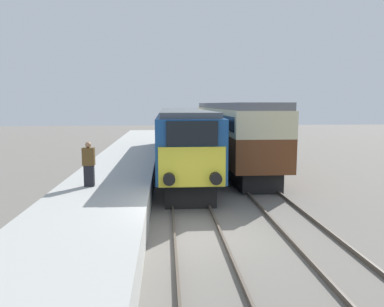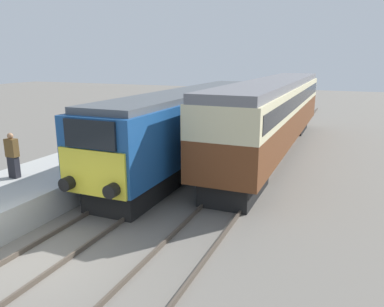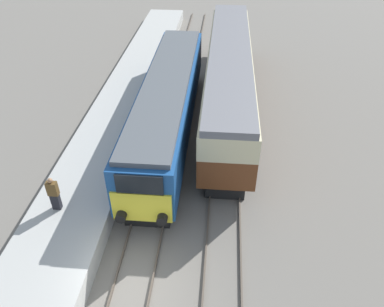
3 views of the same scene
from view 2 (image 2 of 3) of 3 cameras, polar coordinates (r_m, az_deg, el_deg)
ground_plane at (r=11.12m, az=-22.59°, el=-15.05°), size 120.00×120.00×0.00m
platform_left at (r=18.62m, az=-12.56°, el=-0.80°), size 3.50×50.00×1.00m
rails_near_track at (r=14.62m, az=-8.63°, el=-6.59°), size 1.51×60.00×0.14m
rails_far_track at (r=13.26m, az=4.17°, el=-8.70°), size 1.50×60.00×0.14m
locomotive at (r=18.85m, az=-0.08°, el=4.78°), size 2.70×16.42×3.73m
passenger_carriage at (r=21.35m, az=12.39°, el=6.60°), size 2.75×18.95×4.11m
person_on_platform at (r=15.00m, az=-25.67°, el=-0.31°), size 0.44×0.26×1.67m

